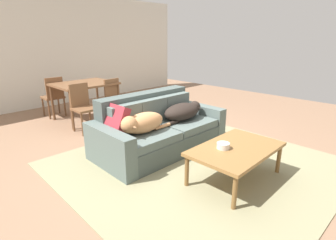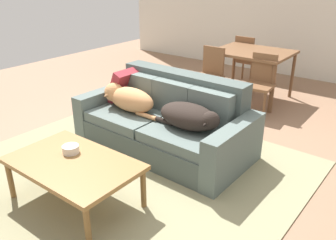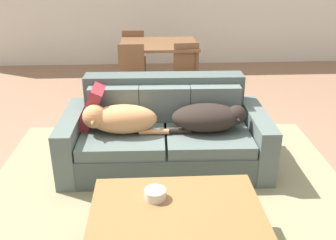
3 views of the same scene
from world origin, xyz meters
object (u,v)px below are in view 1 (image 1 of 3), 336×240
bowl_on_coffee_table (223,146)px  dining_chair_near_left (83,105)px  throw_pillow_by_left_arm (114,121)px  couch (158,129)px  dining_chair_far_left (54,95)px  dog_on_right_cushion (183,111)px  dining_table (85,87)px  dining_chair_near_right (116,98)px  dog_on_left_cushion (142,123)px  coffee_table (236,151)px

bowl_on_coffee_table → dining_chair_near_left: size_ratio=0.17×
throw_pillow_by_left_arm → bowl_on_coffee_table: (0.60, -1.33, -0.15)m
couch → dining_chair_far_left: 2.87m
dog_on_right_cushion → bowl_on_coffee_table: (-0.55, -1.11, -0.09)m
dog_on_right_cushion → dining_chair_far_left: dining_chair_far_left is taller
dining_table → throw_pillow_by_left_arm: bearing=-109.0°
couch → dining_chair_far_left: size_ratio=2.33×
couch → dog_on_right_cushion: 0.51m
dining_chair_near_right → couch: bearing=-107.8°
dog_on_right_cushion → bowl_on_coffee_table: size_ratio=5.52×
dining_table → couch: bearing=-90.2°
dog_on_left_cushion → bowl_on_coffee_table: dog_on_left_cushion is taller
dog_on_right_cushion → throw_pillow_by_left_arm: bearing=170.2°
coffee_table → dining_chair_near_right: size_ratio=1.35×
dog_on_left_cushion → dining_table: bearing=80.2°
dining_table → dining_chair_near_left: dining_chair_near_left is taller
couch → throw_pillow_by_left_arm: (-0.73, 0.07, 0.30)m
coffee_table → throw_pillow_by_left_arm: bearing=117.3°
coffee_table → dining_chair_near_left: dining_chair_near_left is taller
dog_on_right_cushion → dining_table: 2.40m
dog_on_left_cushion → dining_chair_near_left: 1.74m
dining_chair_far_left → coffee_table: bearing=97.4°
couch → coffee_table: size_ratio=1.75×
dog_on_right_cushion → dining_chair_near_right: bearing=91.9°
dining_table → dog_on_right_cushion: bearing=-80.1°
dog_on_left_cushion → bowl_on_coffee_table: (0.32, -1.10, -0.10)m
dog_on_right_cushion → throw_pillow_by_left_arm: (-1.14, 0.22, 0.06)m
throw_pillow_by_left_arm → bowl_on_coffee_table: throw_pillow_by_left_arm is taller
couch → dining_table: couch is taller
bowl_on_coffee_table → couch: bearing=84.2°
coffee_table → dining_table: dining_table is taller
dining_chair_far_left → throw_pillow_by_left_arm: bearing=85.0°
dog_on_right_cushion → dining_table: dining_table is taller
couch → dog_on_left_cushion: (-0.45, -0.17, 0.25)m
dining_chair_near_left → dining_chair_near_right: size_ratio=1.02×
dog_on_left_cushion → dining_chair_far_left: (0.06, 3.01, -0.08)m
couch → dining_chair_near_left: dining_chair_near_left is taller
couch → coffee_table: 1.36m
dining_chair_near_left → throw_pillow_by_left_arm: bearing=-102.4°
couch → coffee_table: bearing=-88.3°
dining_chair_near_right → dining_chair_near_left: bearing=-176.9°
bowl_on_coffee_table → dining_chair_near_left: dining_chair_near_left is taller
dining_table → dining_chair_near_right: size_ratio=1.35×
dining_chair_far_left → dog_on_left_cushion: bearing=90.7°
dog_on_left_cushion → dog_on_right_cushion: dog_on_left_cushion is taller
coffee_table → bowl_on_coffee_table: bowl_on_coffee_table is taller
dog_on_left_cushion → throw_pillow_by_left_arm: bearing=140.7°
bowl_on_coffee_table → dining_chair_far_left: (-0.26, 4.10, 0.02)m
dog_on_right_cushion → dining_chair_near_right: 1.83m
throw_pillow_by_left_arm → dining_chair_near_left: 1.54m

